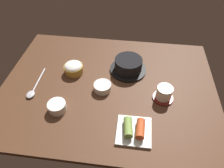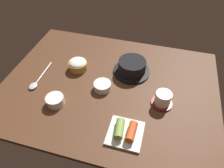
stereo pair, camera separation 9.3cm
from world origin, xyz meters
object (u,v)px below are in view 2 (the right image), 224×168
at_px(stone_pot, 132,67).
at_px(kimchi_plate, 125,132).
at_px(tea_cup_with_saucer, 163,99).
at_px(spoon, 37,82).
at_px(rice_bowl, 78,64).
at_px(banchan_cup_center, 102,86).
at_px(side_bowl_near, 55,100).

distance_m(stone_pot, kimchi_plate, 0.36).
bearing_deg(tea_cup_with_saucer, spoon, -177.30).
relative_size(stone_pot, rice_bowl, 1.95).
bearing_deg(kimchi_plate, stone_pot, 97.78).
height_order(banchan_cup_center, side_bowl_near, side_bowl_near).
xyz_separation_m(side_bowl_near, spoon, (-0.15, 0.09, -0.01)).
relative_size(tea_cup_with_saucer, spoon, 0.45).
height_order(rice_bowl, tea_cup_with_saucer, tea_cup_with_saucer).
xyz_separation_m(rice_bowl, side_bowl_near, (-0.01, -0.24, -0.01)).
bearing_deg(rice_bowl, kimchi_plate, -44.05).
xyz_separation_m(kimchi_plate, spoon, (-0.47, 0.16, -0.01)).
bearing_deg(side_bowl_near, banchan_cup_center, 39.41).
bearing_deg(tea_cup_with_saucer, banchan_cup_center, 176.09).
bearing_deg(kimchi_plate, spoon, 161.33).
height_order(stone_pot, kimchi_plate, stone_pot).
distance_m(rice_bowl, tea_cup_with_saucer, 0.45).
xyz_separation_m(stone_pot, side_bowl_near, (-0.27, -0.29, -0.01)).
height_order(kimchi_plate, spoon, kimchi_plate).
bearing_deg(kimchi_plate, rice_bowl, 135.95).
distance_m(tea_cup_with_saucer, banchan_cup_center, 0.27).
xyz_separation_m(stone_pot, kimchi_plate, (0.05, -0.35, -0.02)).
bearing_deg(stone_pot, tea_cup_with_saucer, -44.91).
relative_size(rice_bowl, kimchi_plate, 0.70).
bearing_deg(spoon, stone_pot, 24.78).
height_order(stone_pot, rice_bowl, stone_pot).
relative_size(stone_pot, banchan_cup_center, 2.28).
distance_m(rice_bowl, side_bowl_near, 0.24).
relative_size(rice_bowl, tea_cup_with_saucer, 1.02).
bearing_deg(stone_pot, side_bowl_near, -133.86).
distance_m(kimchi_plate, spoon, 0.49).
xyz_separation_m(rice_bowl, spoon, (-0.15, -0.15, -0.02)).
bearing_deg(tea_cup_with_saucer, kimchi_plate, -122.53).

